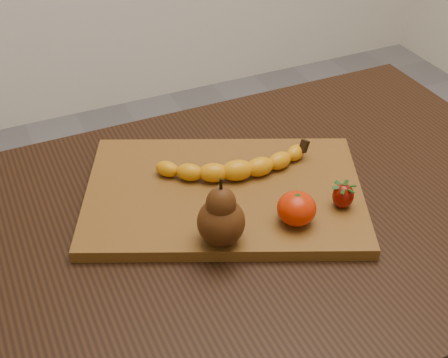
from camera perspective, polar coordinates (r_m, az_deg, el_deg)
name	(u,v)px	position (r m, az deg, el deg)	size (l,w,h in m)	color
table	(266,252)	(1.08, 3.87, -6.71)	(1.00, 0.70, 0.76)	black
cutting_board	(224,194)	(1.02, 0.00, -1.35)	(0.45, 0.30, 0.02)	brown
banana	(237,170)	(1.03, 1.22, 0.79)	(0.22, 0.06, 0.04)	orange
pear	(221,211)	(0.89, -0.27, -2.97)	(0.07, 0.07, 0.11)	#4E270C
mandarin	(297,208)	(0.94, 6.65, -2.69)	(0.06, 0.06, 0.05)	red
strawberry	(343,195)	(0.99, 10.84, -1.45)	(0.03, 0.03, 0.04)	#7C0C03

